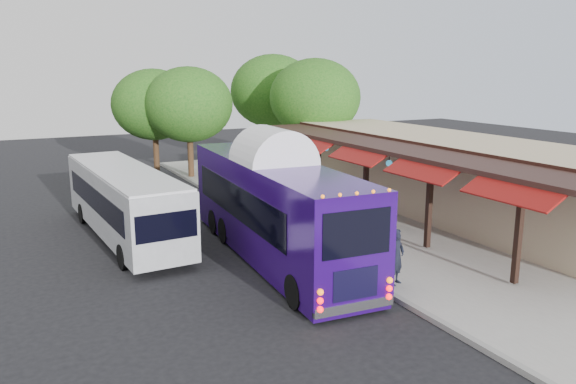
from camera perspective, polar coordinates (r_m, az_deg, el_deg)
ground at (r=19.30m, az=5.26°, el=-7.78°), size 90.00×90.00×0.00m
sidewalk at (r=25.15m, az=10.07°, el=-2.95°), size 10.00×40.00×0.15m
curb at (r=22.60m, az=-0.04°, el=-4.50°), size 0.20×40.00×0.16m
station_shelter at (r=26.90m, az=15.99°, el=1.63°), size 8.15×20.00×3.60m
coach_bus at (r=19.84m, az=-1.46°, el=-1.15°), size 3.16×11.74×3.72m
city_bus at (r=23.24m, az=-16.33°, el=-0.77°), size 2.92×10.57×2.81m
ped_a at (r=17.55m, az=10.97°, el=-6.46°), size 0.76×0.66×1.77m
ped_b at (r=24.14m, az=6.90°, el=-1.28°), size 0.94×0.81×1.66m
ped_c at (r=22.43m, az=1.40°, el=-1.87°), size 1.14×0.49×1.94m
ped_d at (r=27.50m, az=2.22°, el=0.36°), size 1.15×0.97×1.54m
sign_board at (r=23.44m, az=10.30°, el=-1.92°), size 0.08×0.52×1.15m
tree_left at (r=34.80m, az=-10.05°, el=8.74°), size 5.34×5.34×6.84m
tree_mid at (r=40.15m, az=-1.52°, el=10.21°), size 6.02×6.02×7.71m
tree_right at (r=35.80m, az=2.75°, el=9.55°), size 5.74×5.74×7.35m
tree_far at (r=36.63m, az=-13.47°, el=8.62°), size 5.24×5.24×6.71m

